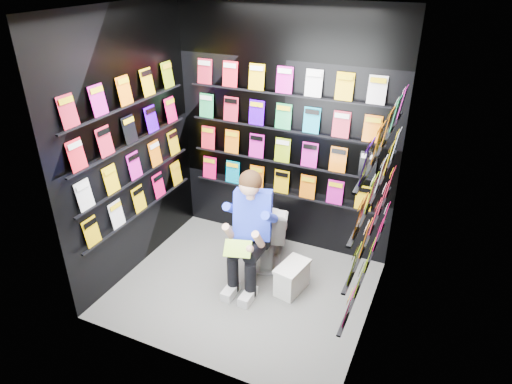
% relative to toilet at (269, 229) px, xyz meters
% --- Properties ---
extents(floor, '(2.40, 2.40, 0.00)m').
position_rel_toilet_xyz_m(floor, '(-0.02, -0.58, -0.37)').
color(floor, '#61625F').
rests_on(floor, ground).
extents(ceiling, '(2.40, 2.40, 0.00)m').
position_rel_toilet_xyz_m(ceiling, '(-0.02, -0.58, 2.23)').
color(ceiling, white).
rests_on(ceiling, floor).
extents(wall_back, '(2.40, 0.04, 2.60)m').
position_rel_toilet_xyz_m(wall_back, '(-0.02, 0.42, 0.93)').
color(wall_back, black).
rests_on(wall_back, floor).
extents(wall_front, '(2.40, 0.04, 2.60)m').
position_rel_toilet_xyz_m(wall_front, '(-0.02, -1.58, 0.93)').
color(wall_front, black).
rests_on(wall_front, floor).
extents(wall_left, '(0.04, 2.00, 2.60)m').
position_rel_toilet_xyz_m(wall_left, '(-1.22, -0.58, 0.93)').
color(wall_left, black).
rests_on(wall_left, floor).
extents(wall_right, '(0.04, 2.00, 2.60)m').
position_rel_toilet_xyz_m(wall_right, '(1.18, -0.58, 0.93)').
color(wall_right, black).
rests_on(wall_right, floor).
extents(comics_back, '(2.10, 0.06, 1.37)m').
position_rel_toilet_xyz_m(comics_back, '(-0.02, 0.39, 0.94)').
color(comics_back, '#F80D62').
rests_on(comics_back, wall_back).
extents(comics_left, '(0.06, 1.70, 1.37)m').
position_rel_toilet_xyz_m(comics_left, '(-1.19, -0.58, 0.94)').
color(comics_left, '#F80D62').
rests_on(comics_left, wall_left).
extents(comics_right, '(0.06, 1.70, 1.37)m').
position_rel_toilet_xyz_m(comics_right, '(1.15, -0.58, 0.94)').
color(comics_right, '#F80D62').
rests_on(comics_right, wall_right).
extents(toilet, '(0.62, 0.84, 0.73)m').
position_rel_toilet_xyz_m(toilet, '(0.00, 0.00, 0.00)').
color(toilet, white).
rests_on(toilet, floor).
extents(longbox, '(0.26, 0.39, 0.27)m').
position_rel_toilet_xyz_m(longbox, '(0.42, -0.40, -0.23)').
color(longbox, white).
rests_on(longbox, floor).
extents(longbox_lid, '(0.29, 0.42, 0.03)m').
position_rel_toilet_xyz_m(longbox_lid, '(0.42, -0.40, -0.08)').
color(longbox_lid, white).
rests_on(longbox_lid, longbox).
extents(reader, '(0.67, 0.82, 1.31)m').
position_rel_toilet_xyz_m(reader, '(0.00, -0.38, 0.38)').
color(reader, '#182BCB').
rests_on(reader, toilet).
extents(held_comic, '(0.28, 0.21, 0.10)m').
position_rel_toilet_xyz_m(held_comic, '(-0.00, -0.73, 0.21)').
color(held_comic, green).
rests_on(held_comic, reader).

